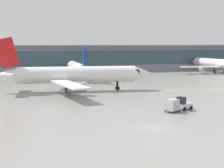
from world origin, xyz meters
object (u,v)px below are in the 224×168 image
Objects in this scene: gate_airplane_2 at (217,64)px; cargo_dolly_lead at (172,105)px; gate_airplane_1 at (77,68)px; taxiing_regional_jet at (75,75)px; baggage_tug at (183,104)px.

cargo_dolly_lead is (-45.02, -55.35, -2.09)m from gate_airplane_2.
gate_airplane_1 is 52.31m from cargo_dolly_lead.
gate_airplane_2 is at bearing -84.36° from gate_airplane_1.
taxiing_regional_jet is 27.62m from baggage_tug.
gate_airplane_1 is 11.63× the size of cargo_dolly_lead.
taxiing_regional_jet is 11.92× the size of baggage_tug.
cargo_dolly_lead is (10.21, -25.51, -2.43)m from taxiing_regional_jet.
gate_airplane_1 is at bearing 71.11° from cargo_dolly_lead.
gate_airplane_1 reaches higher than baggage_tug.
taxiing_regional_jet is 27.58m from cargo_dolly_lead.
baggage_tug is 2.64m from cargo_dolly_lead.
gate_airplane_2 reaches higher than cargo_dolly_lead.
gate_airplane_2 is 0.90× the size of taxiing_regional_jet.
gate_airplane_2 is at bearing 27.75° from baggage_tug.
gate_airplane_2 is 62.78m from taxiing_regional_jet.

